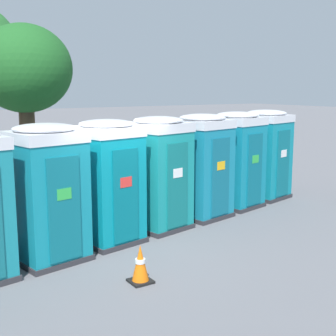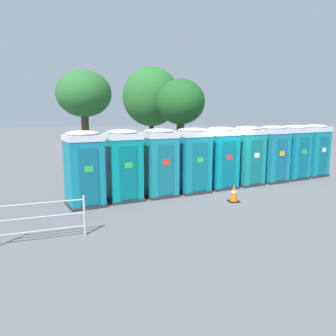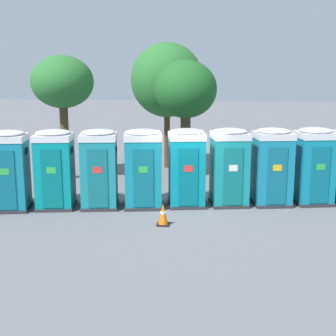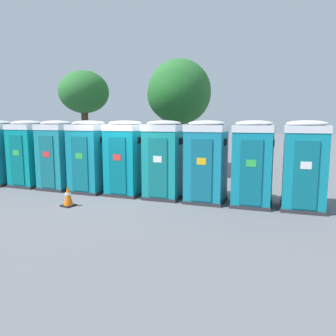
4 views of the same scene
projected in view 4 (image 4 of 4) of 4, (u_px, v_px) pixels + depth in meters
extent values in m
plane|color=slate|center=(125.00, 195.00, 11.27)|extent=(120.00, 120.00, 0.00)
cube|color=#2D2D33|center=(1.00, 183.00, 13.21)|extent=(1.40, 1.43, 0.10)
cube|color=black|center=(9.00, 137.00, 12.76)|extent=(0.10, 0.36, 0.20)
cube|color=#2D2D33|center=(30.00, 185.00, 12.82)|extent=(1.37, 1.39, 0.10)
cube|color=#08888C|center=(29.00, 157.00, 12.66)|extent=(1.31, 1.32, 2.10)
cube|color=#076A6D|center=(17.00, 160.00, 12.13)|extent=(0.61, 0.14, 1.85)
cube|color=green|center=(16.00, 153.00, 12.08)|extent=(0.28, 0.06, 0.20)
cube|color=black|center=(39.00, 138.00, 12.35)|extent=(0.09, 0.36, 0.20)
cube|color=silver|center=(27.00, 127.00, 12.50)|extent=(1.35, 1.36, 0.20)
ellipsoid|color=silver|center=(26.00, 123.00, 12.48)|extent=(1.28, 1.29, 0.18)
cube|color=#2D2D33|center=(59.00, 187.00, 12.29)|extent=(1.36, 1.39, 0.10)
cube|color=teal|center=(58.00, 158.00, 12.14)|extent=(1.29, 1.32, 2.10)
cube|color=#126772|center=(47.00, 162.00, 11.61)|extent=(0.60, 0.14, 1.85)
cube|color=red|center=(46.00, 154.00, 11.55)|extent=(0.28, 0.06, 0.20)
cube|color=black|center=(69.00, 139.00, 11.83)|extent=(0.09, 0.36, 0.20)
cube|color=silver|center=(56.00, 127.00, 11.97)|extent=(1.33, 1.36, 0.20)
ellipsoid|color=silver|center=(56.00, 123.00, 11.95)|extent=(1.27, 1.30, 0.18)
cube|color=#2D2D33|center=(91.00, 190.00, 11.77)|extent=(1.41, 1.40, 0.10)
cube|color=teal|center=(90.00, 160.00, 11.61)|extent=(1.34, 1.33, 2.10)
cube|color=#0D6676|center=(80.00, 164.00, 11.08)|extent=(0.63, 0.15, 1.85)
cube|color=green|center=(79.00, 156.00, 11.03)|extent=(0.28, 0.06, 0.20)
cube|color=black|center=(103.00, 139.00, 11.30)|extent=(0.09, 0.36, 0.20)
cube|color=silver|center=(88.00, 127.00, 11.45)|extent=(1.38, 1.37, 0.20)
ellipsoid|color=silver|center=(88.00, 123.00, 11.43)|extent=(1.31, 1.31, 0.18)
cube|color=#2D2D33|center=(126.00, 193.00, 11.33)|extent=(1.37, 1.40, 0.10)
cube|color=#09879B|center=(126.00, 161.00, 11.18)|extent=(1.31, 1.33, 2.10)
cube|color=#076978|center=(117.00, 166.00, 10.65)|extent=(0.60, 0.15, 1.85)
cube|color=red|center=(117.00, 157.00, 10.59)|extent=(0.28, 0.06, 0.20)
cube|color=black|center=(141.00, 140.00, 10.87)|extent=(0.09, 0.36, 0.20)
cube|color=silver|center=(125.00, 128.00, 11.01)|extent=(1.34, 1.37, 0.20)
ellipsoid|color=silver|center=(125.00, 123.00, 10.99)|extent=(1.28, 1.30, 0.18)
cube|color=#2D2D33|center=(164.00, 196.00, 10.84)|extent=(1.40, 1.42, 0.10)
cube|color=teal|center=(164.00, 163.00, 10.68)|extent=(1.33, 1.35, 2.10)
cube|color=#106C6E|center=(158.00, 168.00, 10.15)|extent=(0.61, 0.16, 1.85)
cube|color=white|center=(157.00, 159.00, 10.09)|extent=(0.28, 0.07, 0.20)
cube|color=black|center=(181.00, 141.00, 10.39)|extent=(0.10, 0.36, 0.20)
cube|color=silver|center=(164.00, 128.00, 10.52)|extent=(1.37, 1.39, 0.20)
ellipsoid|color=silver|center=(164.00, 123.00, 10.50)|extent=(1.31, 1.32, 0.18)
cube|color=#2D2D33|center=(206.00, 200.00, 10.32)|extent=(1.42, 1.41, 0.10)
cube|color=teal|center=(206.00, 165.00, 10.16)|extent=(1.35, 1.34, 2.10)
cube|color=#10627A|center=(201.00, 171.00, 9.63)|extent=(0.62, 0.15, 1.85)
cube|color=yellow|center=(201.00, 161.00, 9.57)|extent=(0.28, 0.06, 0.20)
cube|color=black|center=(225.00, 142.00, 9.85)|extent=(0.10, 0.36, 0.20)
cube|color=silver|center=(207.00, 128.00, 10.00)|extent=(1.39, 1.38, 0.20)
ellipsoid|color=silver|center=(207.00, 123.00, 9.97)|extent=(1.32, 1.32, 0.18)
cube|color=#2D2D33|center=(251.00, 204.00, 9.86)|extent=(1.39, 1.42, 0.10)
cube|color=#0F7F9A|center=(253.00, 168.00, 9.70)|extent=(1.33, 1.35, 2.10)
cube|color=#0C6378|center=(251.00, 173.00, 9.17)|extent=(0.60, 0.16, 1.85)
cube|color=green|center=(251.00, 163.00, 9.11)|extent=(0.28, 0.07, 0.20)
cube|color=black|center=(274.00, 143.00, 9.41)|extent=(0.10, 0.36, 0.20)
cube|color=silver|center=(254.00, 129.00, 9.54)|extent=(1.37, 1.39, 0.20)
ellipsoid|color=silver|center=(254.00, 123.00, 9.52)|extent=(1.30, 1.32, 0.18)
cube|color=#2D2D33|center=(302.00, 207.00, 9.43)|extent=(1.43, 1.43, 0.10)
cube|color=teal|center=(304.00, 170.00, 9.27)|extent=(1.36, 1.37, 2.10)
cube|color=#0C6777|center=(305.00, 176.00, 8.73)|extent=(0.61, 0.17, 1.85)
cube|color=white|center=(306.00, 165.00, 8.68)|extent=(0.27, 0.07, 0.20)
cube|color=black|center=(328.00, 144.00, 8.98)|extent=(0.11, 0.36, 0.20)
cube|color=silver|center=(307.00, 129.00, 9.11)|extent=(1.40, 1.41, 0.20)
ellipsoid|color=silver|center=(307.00, 123.00, 9.09)|extent=(1.33, 1.34, 0.18)
cylinder|color=#4C3826|center=(86.00, 137.00, 16.62)|extent=(0.34, 0.34, 3.37)
ellipsoid|color=#286B2D|center=(84.00, 92.00, 16.30)|extent=(2.48, 2.48, 2.09)
cylinder|color=#4C3826|center=(175.00, 144.00, 14.76)|extent=(0.41, 0.41, 3.02)
ellipsoid|color=#1E5B23|center=(176.00, 95.00, 14.45)|extent=(2.50, 2.50, 2.32)
cylinder|color=#4C3826|center=(179.00, 140.00, 17.13)|extent=(0.27, 0.27, 3.07)
ellipsoid|color=#286B2D|center=(179.00, 92.00, 16.78)|extent=(3.23, 3.23, 3.31)
cube|color=black|center=(68.00, 205.00, 9.76)|extent=(0.36, 0.36, 0.04)
cone|color=orange|center=(68.00, 195.00, 9.72)|extent=(0.28, 0.28, 0.60)
cylinder|color=white|center=(68.00, 194.00, 9.71)|extent=(0.17, 0.17, 0.07)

